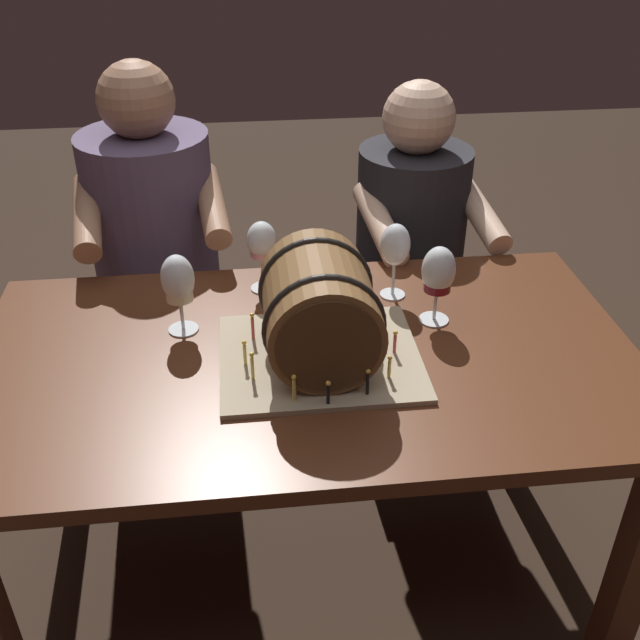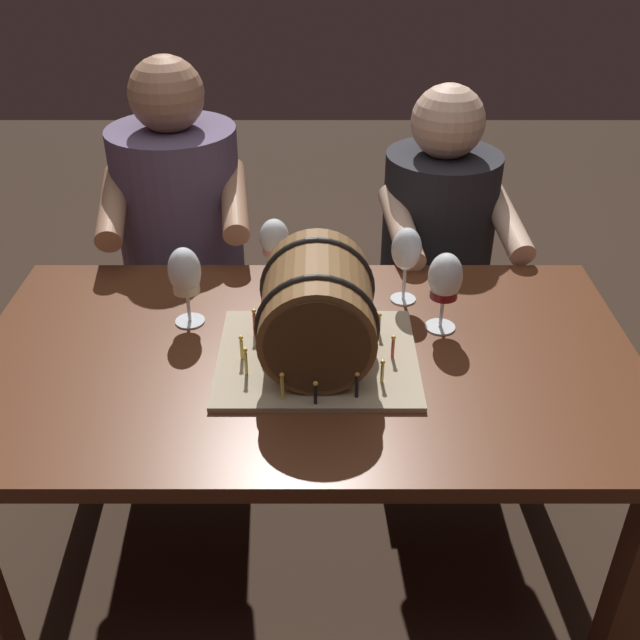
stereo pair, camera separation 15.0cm
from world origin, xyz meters
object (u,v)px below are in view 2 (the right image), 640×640
at_px(wine_glass_red, 448,281).
at_px(wine_glass_empty, 409,251).
at_px(wine_glass_rose, 277,241).
at_px(person_seated_right, 436,287).
at_px(dining_table, 309,393).
at_px(barrel_cake, 320,314).
at_px(wine_glass_white, 188,275).
at_px(person_seated_left, 189,271).

height_order(wine_glass_red, wine_glass_empty, wine_glass_empty).
relative_size(wine_glass_rose, person_seated_right, 0.16).
bearing_deg(person_seated_right, dining_table, -119.83).
bearing_deg(wine_glass_empty, person_seated_right, 71.39).
bearing_deg(barrel_cake, wine_glass_empty, 50.35).
distance_m(wine_glass_white, person_seated_left, 0.61).
xyz_separation_m(dining_table, wine_glass_white, (-0.27, 0.13, 0.23)).
relative_size(wine_glass_white, person_seated_left, 0.16).
relative_size(dining_table, barrel_cake, 3.39).
height_order(wine_glass_empty, person_seated_left, person_seated_left).
xyz_separation_m(wine_glass_rose, person_seated_right, (0.46, 0.37, -0.34)).
bearing_deg(barrel_cake, wine_glass_red, 24.23).
bearing_deg(wine_glass_white, person_seated_left, 101.43).
bearing_deg(person_seated_left, wine_glass_red, -39.32).
xyz_separation_m(wine_glass_rose, person_seated_left, (-0.30, 0.37, -0.28)).
relative_size(person_seated_left, person_seated_right, 1.07).
xyz_separation_m(wine_glass_red, person_seated_left, (-0.68, 0.56, -0.28)).
xyz_separation_m(dining_table, wine_glass_rose, (-0.08, 0.29, 0.23)).
relative_size(barrel_cake, wine_glass_red, 2.25).
bearing_deg(dining_table, person_seated_left, 119.75).
xyz_separation_m(dining_table, barrel_cake, (0.02, -0.02, 0.22)).
distance_m(wine_glass_rose, wine_glass_white, 0.25).
xyz_separation_m(dining_table, wine_glass_red, (0.30, 0.10, 0.23)).
bearing_deg(barrel_cake, wine_glass_rose, 108.16).
bearing_deg(wine_glass_empty, wine_glass_white, -168.78).
distance_m(wine_glass_white, wine_glass_red, 0.57).
height_order(barrel_cake, person_seated_right, person_seated_right).
bearing_deg(wine_glass_red, dining_table, -161.56).
relative_size(barrel_cake, wine_glass_empty, 2.24).
height_order(dining_table, barrel_cake, barrel_cake).
height_order(dining_table, person_seated_left, person_seated_left).
bearing_deg(wine_glass_white, wine_glass_rose, 41.22).
relative_size(dining_table, wine_glass_white, 7.60).
relative_size(dining_table, person_seated_left, 1.19).
bearing_deg(wine_glass_rose, wine_glass_empty, -12.20).
bearing_deg(person_seated_left, dining_table, -60.25).
relative_size(wine_glass_red, person_seated_right, 0.17).
height_order(wine_glass_white, person_seated_right, person_seated_right).
bearing_deg(wine_glass_red, person_seated_left, 140.68).
relative_size(barrel_cake, wine_glass_rose, 2.35).
relative_size(wine_glass_red, person_seated_left, 0.16).
bearing_deg(wine_glass_red, wine_glass_empty, 120.33).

